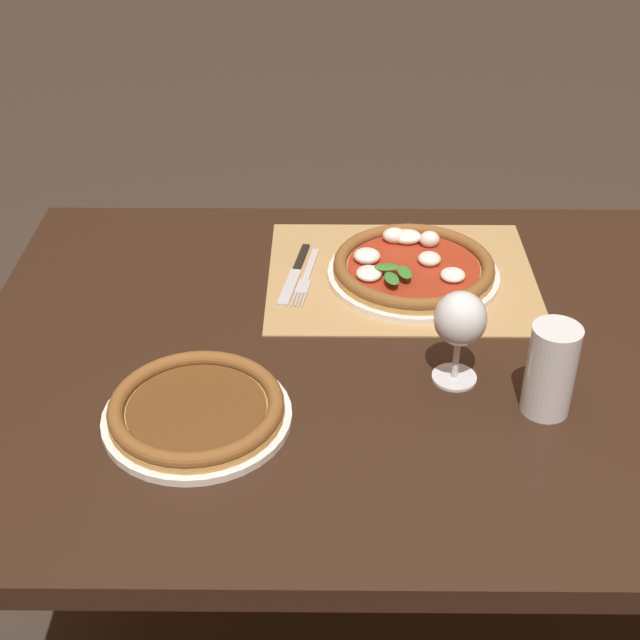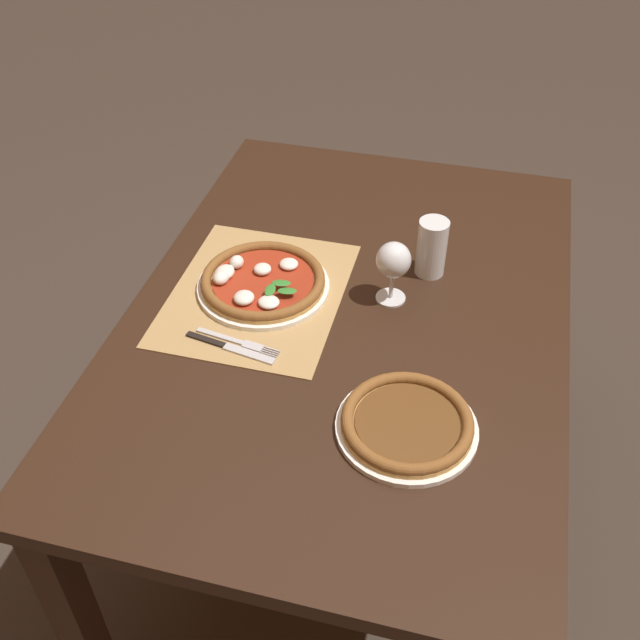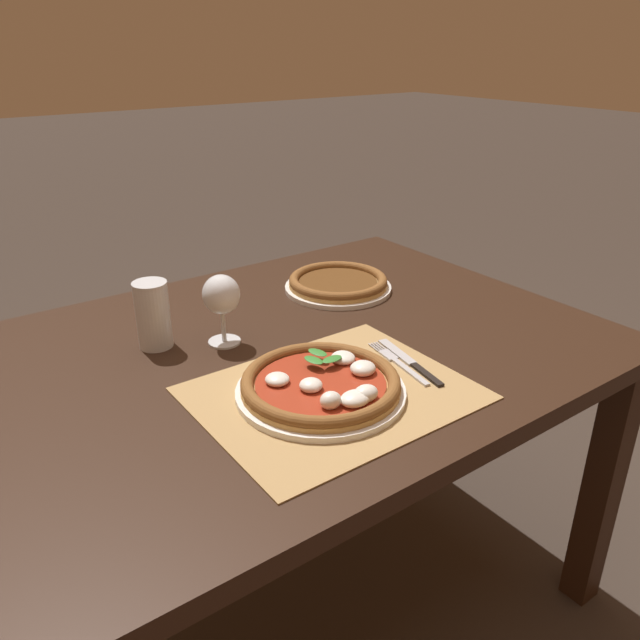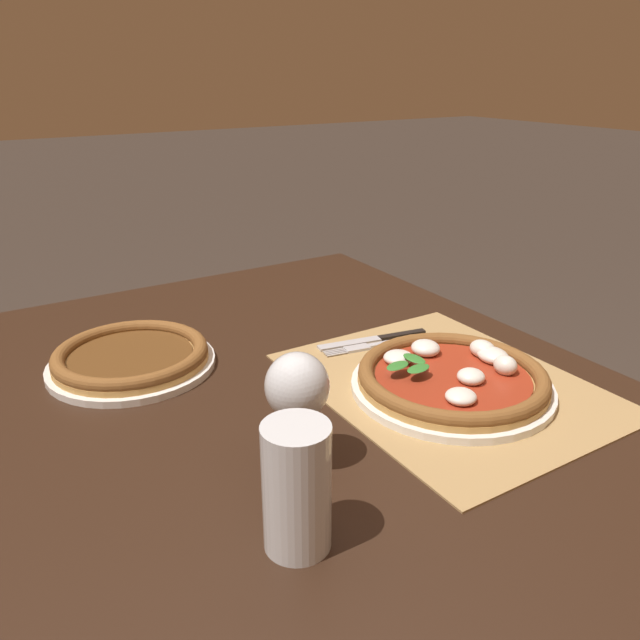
{
  "view_description": "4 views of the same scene",
  "coord_description": "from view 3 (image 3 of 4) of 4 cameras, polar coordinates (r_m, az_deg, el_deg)",
  "views": [
    {
      "loc": [
        0.14,
        1.18,
        1.59
      ],
      "look_at": [
        0.15,
        0.01,
        0.8
      ],
      "focal_mm": 50.0,
      "sensor_mm": 36.0,
      "label": 1
    },
    {
      "loc": [
        1.29,
        0.26,
        1.86
      ],
      "look_at": [
        0.11,
        -0.04,
        0.79
      ],
      "focal_mm": 42.0,
      "sensor_mm": 36.0,
      "label": 2
    },
    {
      "loc": [
        -0.6,
        -1.01,
        1.34
      ],
      "look_at": [
        0.12,
        -0.01,
        0.78
      ],
      "focal_mm": 35.0,
      "sensor_mm": 36.0,
      "label": 3
    },
    {
      "loc": [
        -0.65,
        0.41,
        1.21
      ],
      "look_at": [
        0.19,
        -0.1,
        0.81
      ],
      "focal_mm": 35.0,
      "sensor_mm": 36.0,
      "label": 4
    }
  ],
  "objects": [
    {
      "name": "wine_glass",
      "position": [
        1.32,
        -9.0,
        2.04
      ],
      "size": [
        0.08,
        0.08,
        0.16
      ],
      "color": "silver",
      "rests_on": "dining_table"
    },
    {
      "name": "fork",
      "position": [
        1.27,
        7.13,
        -3.87
      ],
      "size": [
        0.05,
        0.2,
        0.0
      ],
      "color": "#B7B7BC",
      "rests_on": "paper_placemat"
    },
    {
      "name": "pizza_near",
      "position": [
        1.14,
        0.18,
        -5.95
      ],
      "size": [
        0.31,
        0.31,
        0.05
      ],
      "color": "white",
      "rests_on": "paper_placemat"
    },
    {
      "name": "paper_placemat",
      "position": [
        1.16,
        0.99,
        -6.77
      ],
      "size": [
        0.49,
        0.39,
        0.0
      ],
      "primitive_type": "cube",
      "color": "#A88451",
      "rests_on": "dining_table"
    },
    {
      "name": "dining_table",
      "position": [
        1.37,
        -4.48,
        -6.15
      ],
      "size": [
        1.44,
        0.99,
        0.74
      ],
      "color": "black",
      "rests_on": "ground"
    },
    {
      "name": "knife",
      "position": [
        1.27,
        8.18,
        -3.78
      ],
      "size": [
        0.05,
        0.21,
        0.01
      ],
      "color": "black",
      "rests_on": "paper_placemat"
    },
    {
      "name": "pint_glass",
      "position": [
        1.35,
        -15.02,
        0.36
      ],
      "size": [
        0.07,
        0.07,
        0.15
      ],
      "color": "silver",
      "rests_on": "dining_table"
    },
    {
      "name": "ground_plane",
      "position": [
        1.78,
        -3.74,
        -24.38
      ],
      "size": [
        24.0,
        24.0,
        0.0
      ],
      "primitive_type": "plane",
      "color": "#382D26"
    },
    {
      "name": "pizza_far",
      "position": [
        1.62,
        1.67,
        3.39
      ],
      "size": [
        0.28,
        0.28,
        0.04
      ],
      "color": "white",
      "rests_on": "dining_table"
    }
  ]
}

